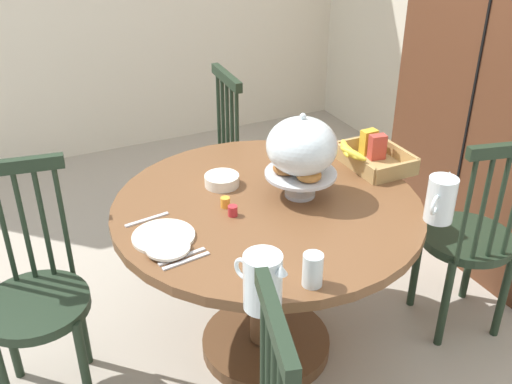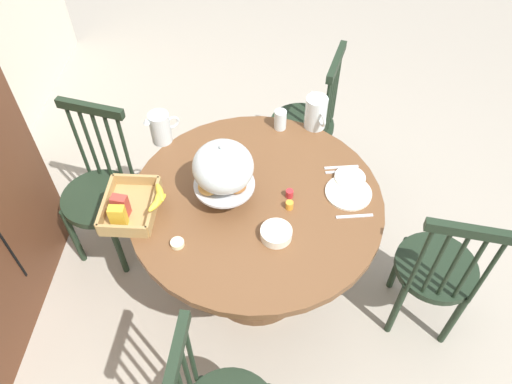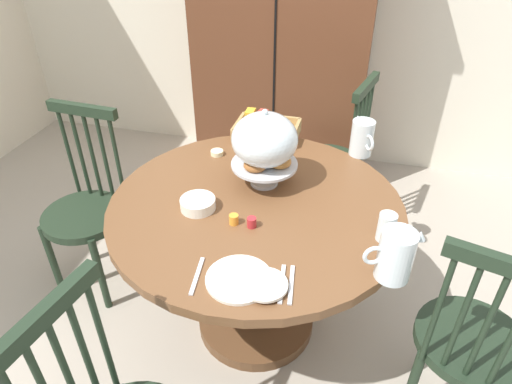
{
  "view_description": "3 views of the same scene",
  "coord_description": "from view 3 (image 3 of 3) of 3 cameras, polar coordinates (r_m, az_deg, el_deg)",
  "views": [
    {
      "loc": [
        1.74,
        -0.86,
        1.88
      ],
      "look_at": [
        -0.12,
        0.03,
        0.74
      ],
      "focal_mm": 41.69,
      "sensor_mm": 36.0,
      "label": 1
    },
    {
      "loc": [
        -1.51,
        -0.05,
        2.5
      ],
      "look_at": [
        -0.02,
        0.03,
        0.79
      ],
      "focal_mm": 34.72,
      "sensor_mm": 36.0,
      "label": 2
    },
    {
      "loc": [
        0.36,
        -1.39,
        1.81
      ],
      "look_at": [
        -0.02,
        0.03,
        0.79
      ],
      "focal_mm": 31.48,
      "sensor_mm": 36.0,
      "label": 3
    }
  ],
  "objects": [
    {
      "name": "drinking_glass",
      "position": [
        1.67,
        16.24,
        -4.31
      ],
      "size": [
        0.06,
        0.06,
        0.11
      ],
      "primitive_type": "cylinder",
      "color": "silver",
      "rests_on": "dining_table"
    },
    {
      "name": "dining_table",
      "position": [
        1.95,
        0.0,
        -6.39
      ],
      "size": [
        1.2,
        1.2,
        0.74
      ],
      "color": "brown",
      "rests_on": "ground_plane"
    },
    {
      "name": "table_knife",
      "position": [
        1.48,
        3.31,
        -11.54
      ],
      "size": [
        0.04,
        0.17,
        0.01
      ],
      "primitive_type": "cube",
      "rotation": [
        0.0,
        0.0,
        4.84
      ],
      "color": "silver",
      "rests_on": "dining_table"
    },
    {
      "name": "china_plate_small",
      "position": [
        1.45,
        1.11,
        -11.66
      ],
      "size": [
        0.15,
        0.15,
        0.01
      ],
      "primitive_type": "cylinder",
      "color": "white",
      "rests_on": "china_plate_large"
    },
    {
      "name": "milk_pitcher",
      "position": [
        2.17,
        13.29,
        6.53
      ],
      "size": [
        0.12,
        0.17,
        0.17
      ],
      "color": "silver",
      "rests_on": "dining_table"
    },
    {
      "name": "soup_spoon",
      "position": [
        1.51,
        -7.51,
        -10.5
      ],
      "size": [
        0.04,
        0.17,
        0.01
      ],
      "primitive_type": "cube",
      "rotation": [
        0.0,
        0.0,
        4.84
      ],
      "color": "silver",
      "rests_on": "dining_table"
    },
    {
      "name": "jam_jar_apricot",
      "position": [
        1.7,
        -2.84,
        -3.5
      ],
      "size": [
        0.04,
        0.04,
        0.04
      ],
      "primitive_type": "cylinder",
      "color": "orange",
      "rests_on": "dining_table"
    },
    {
      "name": "dinner_fork",
      "position": [
        1.48,
        4.5,
        -11.63
      ],
      "size": [
        0.04,
        0.17,
        0.01
      ],
      "primitive_type": "cube",
      "rotation": [
        0.0,
        0.0,
        4.84
      ],
      "color": "silver",
      "rests_on": "dining_table"
    },
    {
      "name": "windsor_chair_by_cabinet",
      "position": [
        2.39,
        -20.7,
        -2.47
      ],
      "size": [
        0.4,
        0.4,
        0.97
      ],
      "color": "#1E2D1E",
      "rests_on": "ground_plane"
    },
    {
      "name": "pastry_stand_with_dome",
      "position": [
        1.83,
        1.1,
        6.32
      ],
      "size": [
        0.28,
        0.28,
        0.34
      ],
      "color": "silver",
      "rests_on": "dining_table"
    },
    {
      "name": "china_plate_large",
      "position": [
        1.49,
        -2.17,
        -10.98
      ],
      "size": [
        0.22,
        0.22,
        0.01
      ],
      "primitive_type": "cylinder",
      "color": "white",
      "rests_on": "dining_table"
    },
    {
      "name": "butter_dish",
      "position": [
        2.15,
        -4.98,
        5.0
      ],
      "size": [
        0.06,
        0.06,
        0.02
      ],
      "primitive_type": "cylinder",
      "color": "beige",
      "rests_on": "dining_table"
    },
    {
      "name": "windsor_chair_near_window",
      "position": [
        2.67,
        9.63,
        3.56
      ],
      "size": [
        0.41,
        0.42,
        0.97
      ],
      "color": "#1E2D1E",
      "rests_on": "ground_plane"
    },
    {
      "name": "ground_plane",
      "position": [
        2.31,
        0.19,
        -16.9
      ],
      "size": [
        10.0,
        10.0,
        0.0
      ],
      "primitive_type": "plane",
      "color": "#A89E8E"
    },
    {
      "name": "cereal_bowl",
      "position": [
        1.79,
        -7.39,
        -1.49
      ],
      "size": [
        0.14,
        0.14,
        0.04
      ],
      "primitive_type": "cylinder",
      "color": "white",
      "rests_on": "dining_table"
    },
    {
      "name": "cereal_basket",
      "position": [
        2.28,
        0.96,
        7.94
      ],
      "size": [
        0.32,
        0.3,
        0.12
      ],
      "color": "tan",
      "rests_on": "dining_table"
    },
    {
      "name": "windsor_chair_far_side",
      "position": [
        1.85,
        25.61,
        -17.25
      ],
      "size": [
        0.42,
        0.42,
        0.97
      ],
      "color": "#1E2D1E",
      "rests_on": "ground_plane"
    },
    {
      "name": "jam_jar_strawberry",
      "position": [
        1.68,
        -0.56,
        -3.88
      ],
      "size": [
        0.04,
        0.04,
        0.04
      ],
      "primitive_type": "cylinder",
      "color": "#B7282D",
      "rests_on": "dining_table"
    },
    {
      "name": "wooden_armoire",
      "position": [
        3.06,
        3.63,
        18.95
      ],
      "size": [
        1.18,
        0.6,
        1.96
      ],
      "color": "brown",
      "rests_on": "ground_plane"
    },
    {
      "name": "orange_juice_pitcher",
      "position": [
        1.51,
        17.22,
        -7.91
      ],
      "size": [
        0.19,
        0.11,
        0.18
      ],
      "color": "silver",
      "rests_on": "dining_table"
    }
  ]
}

